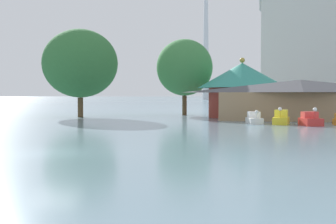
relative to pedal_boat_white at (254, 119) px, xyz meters
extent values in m
plane|color=slate|center=(-9.64, -26.45, -0.49)|extent=(2000.00, 2000.00, 0.00)
cube|color=white|center=(0.02, -0.07, -0.20)|extent=(1.94, 2.88, 0.59)
cube|color=white|center=(-0.06, 0.25, 0.42)|extent=(1.41, 1.42, 0.64)
cylinder|color=white|center=(0.26, -1.10, 0.33)|extent=(0.14, 0.14, 0.47)
sphere|color=white|center=(0.26, -1.10, 0.76)|extent=(0.38, 0.38, 0.38)
cube|color=yellow|center=(2.67, -0.98, -0.13)|extent=(1.81, 2.66, 0.72)
cube|color=yellow|center=(2.71, -0.67, 0.60)|extent=(1.41, 1.28, 0.74)
cylinder|color=yellow|center=(2.54, -1.96, 0.58)|extent=(0.14, 0.14, 0.69)
sphere|color=white|center=(2.54, -1.96, 1.10)|extent=(0.35, 0.35, 0.35)
cube|color=red|center=(5.42, -2.26, -0.13)|extent=(2.27, 2.79, 0.72)
cube|color=#E8423C|center=(5.33, -1.97, 0.54)|extent=(1.65, 1.44, 0.62)
cylinder|color=red|center=(5.69, -3.19, 0.57)|extent=(0.14, 0.14, 0.68)
sphere|color=white|center=(5.69, -3.19, 1.11)|extent=(0.39, 0.39, 0.39)
cube|color=#9E7F5B|center=(5.12, 6.63, 1.15)|extent=(18.40, 5.53, 3.28)
pyramid|color=#4C4C51|center=(5.12, 6.63, 3.52)|extent=(19.88, 6.36, 1.46)
cylinder|color=#993328|center=(-1.81, 13.03, 1.47)|extent=(8.89, 8.89, 3.93)
cone|color=teal|center=(-1.81, 13.03, 5.10)|extent=(11.85, 11.85, 3.32)
sphere|color=#B7993D|center=(-1.81, 13.03, 7.10)|extent=(0.70, 0.70, 0.70)
cylinder|color=brown|center=(-23.12, 9.25, 0.83)|extent=(0.73, 0.73, 2.63)
ellipsoid|color=#337038|center=(-23.12, 9.25, 6.72)|extent=(10.07, 10.07, 9.16)
cylinder|color=brown|center=(-10.36, 17.72, 0.95)|extent=(0.66, 0.66, 2.88)
ellipsoid|color=#3D7F42|center=(-10.36, 17.72, 6.53)|extent=(8.23, 8.23, 8.27)
camera|label=1|loc=(0.70, -47.93, 2.47)|focal=48.42mm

